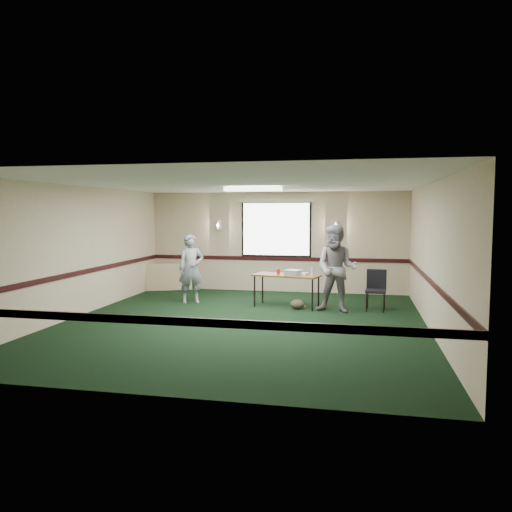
% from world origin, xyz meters
% --- Properties ---
extents(ground, '(8.00, 8.00, 0.00)m').
position_xyz_m(ground, '(0.00, 0.00, 0.00)').
color(ground, black).
rests_on(ground, ground).
extents(room_shell, '(8.00, 8.02, 8.00)m').
position_xyz_m(room_shell, '(0.00, 2.12, 1.58)').
color(room_shell, tan).
rests_on(room_shell, ground).
extents(folding_table, '(1.58, 0.89, 0.75)m').
position_xyz_m(folding_table, '(0.60, 1.80, 0.69)').
color(folding_table, '#512D17').
rests_on(folding_table, ground).
extents(projector, '(0.42, 0.39, 0.11)m').
position_xyz_m(projector, '(0.77, 1.78, 0.80)').
color(projector, gray).
rests_on(projector, folding_table).
extents(game_console, '(0.25, 0.23, 0.05)m').
position_xyz_m(game_console, '(0.99, 1.80, 0.77)').
color(game_console, silver).
rests_on(game_console, folding_table).
extents(red_cup, '(0.08, 0.08, 0.12)m').
position_xyz_m(red_cup, '(0.41, 1.85, 0.80)').
color(red_cup, '#B6130C').
rests_on(red_cup, folding_table).
extents(water_bottle, '(0.06, 0.06, 0.20)m').
position_xyz_m(water_bottle, '(1.22, 1.52, 0.85)').
color(water_bottle, '#8FC1EA').
rests_on(water_bottle, folding_table).
extents(duffel_bag, '(0.34, 0.27, 0.22)m').
position_xyz_m(duffel_bag, '(0.88, 1.61, 0.11)').
color(duffel_bag, '#483E29').
rests_on(duffel_bag, ground).
extents(cable_coil, '(0.34, 0.34, 0.02)m').
position_xyz_m(cable_coil, '(0.90, 1.86, 0.01)').
color(cable_coil, '#D5561A').
rests_on(cable_coil, ground).
extents(folded_table, '(1.40, 0.76, 0.73)m').
position_xyz_m(folded_table, '(-2.86, 3.60, 0.37)').
color(folded_table, tan).
rests_on(folded_table, ground).
extents(conference_chair, '(0.47, 0.49, 0.89)m').
position_xyz_m(conference_chair, '(2.59, 1.87, 0.52)').
color(conference_chair, black).
rests_on(conference_chair, ground).
extents(person_left, '(0.71, 0.62, 1.63)m').
position_xyz_m(person_left, '(-1.70, 1.90, 0.82)').
color(person_left, '#394A7D').
rests_on(person_left, ground).
extents(person_right, '(1.03, 0.87, 1.89)m').
position_xyz_m(person_right, '(1.74, 1.44, 0.95)').
color(person_right, '#6A83A5').
rests_on(person_right, ground).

